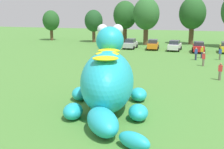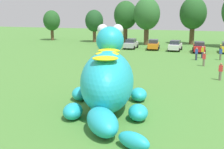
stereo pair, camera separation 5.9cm
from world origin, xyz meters
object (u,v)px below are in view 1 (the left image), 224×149
object	(u,v)px
car_black	(110,44)
car_orange	(153,44)
car_white	(175,46)
spectator_mid_field	(220,54)
giant_inflatable_creature	(108,80)
spectator_by_cars	(202,52)
spectator_near_inflatable	(196,54)
car_silver	(131,44)
car_red	(198,47)
spectator_wandering	(204,59)
spectator_far_side	(220,72)

from	to	relation	value
car_black	car_orange	world-z (taller)	same
car_orange	car_white	bearing A→B (deg)	-5.68
spectator_mid_field	car_orange	bearing A→B (deg)	143.43
spectator_mid_field	giant_inflatable_creature	bearing A→B (deg)	-109.09
spectator_mid_field	spectator_by_cars	bearing A→B (deg)	159.69
spectator_mid_field	spectator_by_cars	world-z (taller)	same
spectator_near_inflatable	spectator_by_cars	bearing A→B (deg)	69.46
giant_inflatable_creature	car_silver	size ratio (longest dim) A/B	2.47
giant_inflatable_creature	car_red	xyz separation A→B (m)	(5.09, 29.98, -1.19)
car_black	car_white	distance (m)	11.24
car_silver	car_red	world-z (taller)	same
car_red	spectator_by_cars	distance (m)	5.75
spectator_by_cars	giant_inflatable_creature	bearing A→B (deg)	-103.25
spectator_by_cars	spectator_wandering	bearing A→B (deg)	-87.22
giant_inflatable_creature	car_white	bearing A→B (deg)	87.65
car_red	car_white	bearing A→B (deg)	167.65
car_black	car_red	bearing A→B (deg)	-1.07
car_silver	car_white	world-z (taller)	same
car_silver	spectator_wandering	bearing A→B (deg)	-46.30
car_silver	spectator_far_side	size ratio (longest dim) A/B	2.41
car_red	spectator_near_inflatable	world-z (taller)	car_red
car_orange	car_red	xyz separation A→B (m)	(7.51, -1.20, 0.00)
car_red	car_orange	bearing A→B (deg)	170.89
spectator_mid_field	car_red	bearing A→B (deg)	114.48
car_silver	car_orange	distance (m)	3.96
car_white	spectator_wandering	size ratio (longest dim) A/B	2.45
car_white	spectator_by_cars	bearing A→B (deg)	-55.83
car_orange	spectator_near_inflatable	bearing A→B (deg)	-50.14
giant_inflatable_creature	car_orange	world-z (taller)	giant_inflatable_creature
spectator_mid_field	car_black	bearing A→B (deg)	159.14
giant_inflatable_creature	spectator_far_side	size ratio (longest dim) A/B	5.94
spectator_by_cars	car_black	bearing A→B (deg)	159.06
car_silver	car_white	xyz separation A→B (m)	(7.65, -0.30, 0.00)
car_silver	car_black	bearing A→B (deg)	-166.55
car_white	spectator_by_cars	size ratio (longest dim) A/B	2.45
spectator_mid_field	spectator_near_inflatable	bearing A→B (deg)	-160.97
car_white	spectator_far_side	bearing A→B (deg)	-72.06
giant_inflatable_creature	spectator_by_cars	size ratio (longest dim) A/B	5.94
spectator_by_cars	spectator_near_inflatable	bearing A→B (deg)	-110.54
giant_inflatable_creature	car_red	world-z (taller)	giant_inflatable_creature
car_silver	spectator_far_side	distance (m)	24.38
car_black	car_white	xyz separation A→B (m)	(11.23, 0.56, 0.00)
giant_inflatable_creature	spectator_near_inflatable	distance (m)	22.89
giant_inflatable_creature	spectator_mid_field	bearing A→B (deg)	70.91
car_red	spectator_near_inflatable	xyz separation A→B (m)	(-0.10, -7.67, -0.01)
spectator_mid_field	spectator_by_cars	distance (m)	2.53
car_white	spectator_wandering	world-z (taller)	car_white
giant_inflatable_creature	car_silver	xyz separation A→B (m)	(-6.39, 31.11, -1.19)
spectator_far_side	spectator_near_inflatable	bearing A→B (deg)	103.34
giant_inflatable_creature	spectator_near_inflatable	world-z (taller)	giant_inflatable_creature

